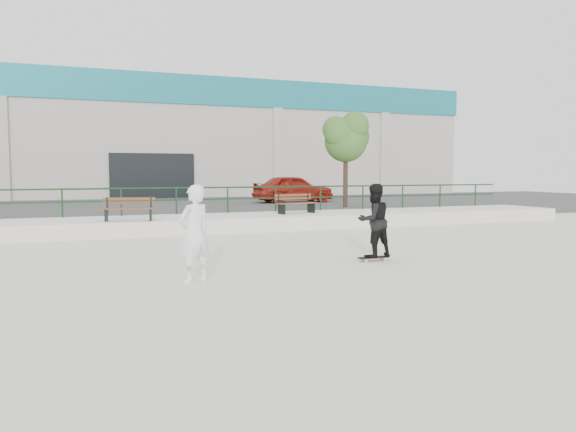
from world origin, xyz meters
name	(u,v)px	position (x,y,z in m)	size (l,w,h in m)	color
ground	(321,274)	(0.00, 0.00, 0.00)	(120.00, 120.00, 0.00)	silver
ledge	(211,223)	(0.00, 9.50, 0.25)	(30.00, 3.00, 0.50)	silver
parking_strip	(170,209)	(0.00, 18.00, 0.25)	(60.00, 14.00, 0.50)	#3A3A3A
railing	(202,194)	(0.00, 10.80, 1.24)	(28.00, 0.06, 1.03)	#153B1B
commercial_building	(136,137)	(0.00, 31.99, 4.58)	(44.20, 16.33, 8.00)	#BDB6A9
bench_left	(129,209)	(-2.96, 8.61, 0.89)	(1.75, 0.83, 0.78)	#4F301B
bench_right	(296,204)	(3.39, 9.61, 0.88)	(1.72, 0.81, 0.77)	#4F301B
tree	(346,136)	(6.97, 12.32, 3.71)	(2.41, 2.14, 4.28)	#3F2E1F
red_car	(293,189)	(6.24, 16.87, 1.22)	(1.70, 4.22, 1.44)	maroon
skateboard	(373,258)	(1.90, 1.15, 0.07)	(0.79, 0.23, 0.09)	black
standing_skater	(374,220)	(1.90, 1.15, 0.97)	(0.85, 0.66, 1.74)	black
seated_skater	(195,234)	(-2.60, 0.16, 0.94)	(0.68, 0.45, 1.88)	white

